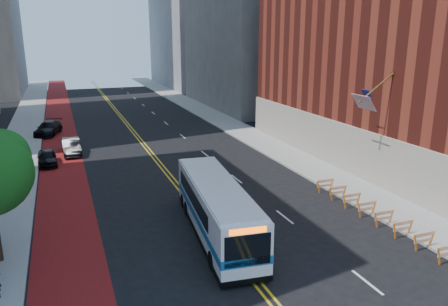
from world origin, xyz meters
name	(u,v)px	position (x,y,z in m)	size (l,w,h in m)	color
ground	(255,280)	(0.00, 0.00, 0.00)	(160.00, 160.00, 0.00)	black
sidewalk_left	(19,149)	(-12.00, 30.00, 0.07)	(4.00, 140.00, 0.15)	gray
sidewalk_right	(242,131)	(12.00, 30.00, 0.07)	(4.00, 140.00, 0.15)	gray
bus_lane_paint	(61,146)	(-8.10, 30.00, 0.00)	(3.60, 140.00, 0.01)	#61120D
center_line_inner	(138,140)	(-0.18, 30.00, 0.00)	(0.14, 140.00, 0.01)	gold
center_line_outer	(142,140)	(0.18, 30.00, 0.00)	(0.14, 140.00, 0.01)	gold
lane_dashes	(166,123)	(4.80, 38.00, 0.01)	(0.14, 98.20, 0.01)	silver
brick_building	(440,36)	(21.93, 12.00, 10.96)	(18.73, 36.00, 22.00)	maroon
construction_barriers	(375,211)	(9.60, 3.42, 0.68)	(1.42, 10.91, 1.00)	orange
transit_bus	(216,207)	(-0.03, 5.28, 1.63)	(3.60, 11.53, 3.12)	white
car_a	(47,157)	(-9.30, 23.53, 0.67)	(1.58, 3.92, 1.33)	black
car_b	(71,146)	(-7.16, 26.47, 0.75)	(1.59, 4.57, 1.50)	black
car_c	(48,128)	(-9.30, 36.16, 0.75)	(2.09, 5.15, 1.49)	black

